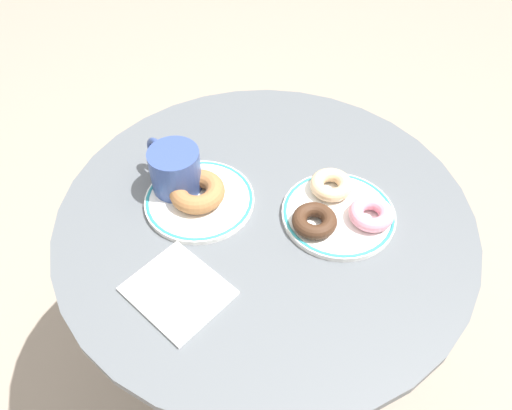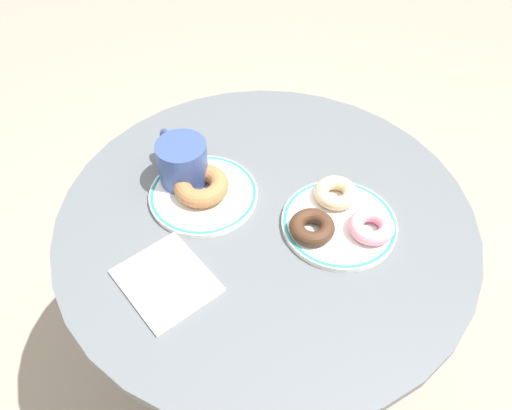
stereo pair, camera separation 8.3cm
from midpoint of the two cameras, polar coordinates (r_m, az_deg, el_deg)
ground_plane at (r=1.52m, az=2.36°, el=-18.99°), size 7.00×7.00×0.02m
cafe_table at (r=1.10m, az=3.12°, el=-9.60°), size 0.75×0.75×0.70m
plate_left at (r=0.93m, az=-3.37°, el=1.10°), size 0.20×0.20×0.01m
plate_right at (r=0.90m, az=11.91°, el=-2.13°), size 0.20×0.20×0.01m
donut_cinnamon at (r=0.91m, az=-3.58°, el=2.06°), size 0.14×0.14×0.03m
donut_pink_frosted at (r=0.89m, az=15.44°, el=-2.47°), size 0.11×0.11×0.03m
donut_glazed at (r=0.92m, az=11.50°, el=1.20°), size 0.11×0.11×0.03m
donut_chocolate at (r=0.87m, az=9.09°, el=-2.54°), size 0.11×0.11×0.03m
paper_napkin at (r=0.82m, az=-7.17°, el=-8.59°), size 0.18×0.17×0.01m
coffee_mug at (r=0.93m, az=-5.77°, el=4.60°), size 0.13×0.09×0.09m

